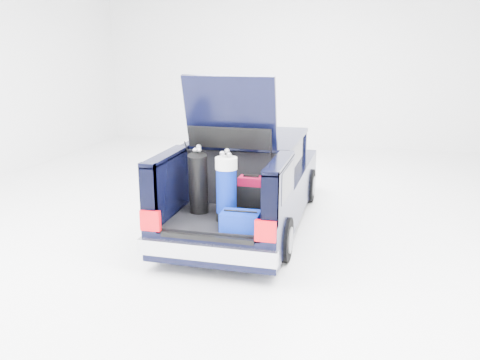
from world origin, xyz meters
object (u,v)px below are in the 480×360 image
(car, at_px, (249,182))
(black_golf_bag, at_px, (198,183))
(blue_duffel, at_px, (240,221))
(blue_golf_bag, at_px, (226,188))
(red_suitcase, at_px, (251,195))

(car, height_order, black_golf_bag, car)
(blue_duffel, bearing_deg, blue_golf_bag, 128.58)
(black_golf_bag, bearing_deg, blue_golf_bag, -33.53)
(black_golf_bag, distance_m, blue_duffel, 0.91)
(red_suitcase, xyz_separation_m, blue_duffel, (0.02, -0.65, -0.14))
(black_golf_bag, distance_m, blue_golf_bag, 0.48)
(black_golf_bag, bearing_deg, blue_duffel, -46.60)
(blue_golf_bag, distance_m, blue_duffel, 0.52)
(red_suitcase, xyz_separation_m, black_golf_bag, (-0.70, -0.17, 0.17))
(red_suitcase, bearing_deg, blue_duffel, -88.10)
(black_golf_bag, xyz_separation_m, blue_golf_bag, (0.45, -0.17, 0.01))
(car, xyz_separation_m, red_suitcase, (0.34, -1.33, 0.19))
(blue_golf_bag, bearing_deg, black_golf_bag, -175.83)
(blue_golf_bag, bearing_deg, car, 117.77)
(blue_duffel, bearing_deg, car, 97.72)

